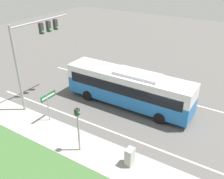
{
  "coord_description": "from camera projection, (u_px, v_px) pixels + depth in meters",
  "views": [
    {
      "loc": [
        -16.4,
        -5.17,
        11.42
      ],
      "look_at": [
        -0.53,
        4.77,
        1.67
      ],
      "focal_mm": 40.0,
      "sensor_mm": 36.0,
      "label": 1
    }
  ],
  "objects": [
    {
      "name": "lane_divider_far",
      "position": [
        180.0,
        101.0,
        22.74
      ],
      "size": [
        0.14,
        30.0,
        0.01
      ],
      "color": "silver",
      "rests_on": "ground_plane"
    },
    {
      "name": "bus",
      "position": [
        128.0,
        87.0,
        21.32
      ],
      "size": [
        2.63,
        11.25,
        3.28
      ],
      "color": "#236BB7",
      "rests_on": "ground_plane"
    },
    {
      "name": "sidewalk",
      "position": [
        129.0,
        168.0,
        15.35
      ],
      "size": [
        2.8,
        80.0,
        0.12
      ],
      "color": "#9E9E99",
      "rests_on": "ground_plane"
    },
    {
      "name": "street_sign",
      "position": [
        48.0,
        101.0,
        19.11
      ],
      "size": [
        1.53,
        0.08,
        2.47
      ],
      "color": "#939399",
      "rests_on": "ground_plane"
    },
    {
      "name": "signal_gantry",
      "position": [
        34.0,
        44.0,
        20.35
      ],
      "size": [
        6.18,
        0.41,
        7.27
      ],
      "color": "#939399",
      "rests_on": "ground_plane"
    },
    {
      "name": "pedestrian_signal",
      "position": [
        78.0,
        123.0,
        15.73
      ],
      "size": [
        0.28,
        0.34,
        3.34
      ],
      "color": "#939399",
      "rests_on": "ground_plane"
    },
    {
      "name": "utility_cabinet",
      "position": [
        130.0,
        157.0,
        15.27
      ],
      "size": [
        0.62,
        0.45,
        1.18
      ],
      "color": "#A8A8A3",
      "rests_on": "sidewalk"
    },
    {
      "name": "ground_plane",
      "position": [
        166.0,
        120.0,
        20.04
      ],
      "size": [
        80.0,
        80.0,
        0.0
      ],
      "primitive_type": "plane",
      "color": "#565451"
    },
    {
      "name": "lane_divider_near",
      "position": [
        147.0,
        145.0,
        17.33
      ],
      "size": [
        0.14,
        30.0,
        0.01
      ],
      "color": "silver",
      "rests_on": "ground_plane"
    }
  ]
}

